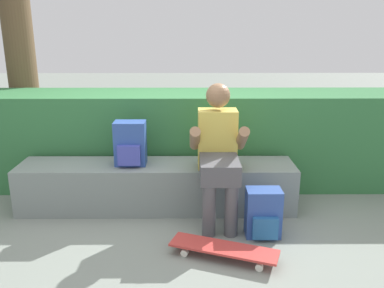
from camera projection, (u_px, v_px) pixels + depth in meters
The scene contains 7 objects.
ground_plane at pixel (155, 224), 3.47m from camera, with size 24.00×24.00×0.00m, color gray.
bench_main at pixel (157, 186), 3.74m from camera, with size 2.53×0.47×0.43m.
person_skater at pixel (218, 150), 3.42m from camera, with size 0.49×0.62×1.18m.
skateboard_near_person at pixel (224, 249), 2.94m from camera, with size 0.82×0.46×0.09m.
backpack_on_bench at pixel (130, 144), 3.61m from camera, with size 0.28×0.23×0.40m.
backpack_on_ground at pixel (263, 214), 3.23m from camera, with size 0.28×0.23×0.40m.
hedge_row at pixel (145, 139), 4.29m from camera, with size 6.43×0.73×0.99m.
Camera 1 is at (0.30, -3.13, 1.64)m, focal length 37.43 mm.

